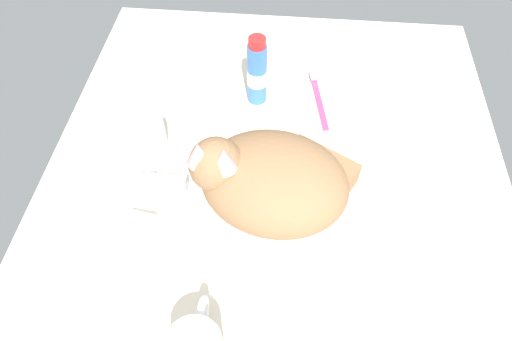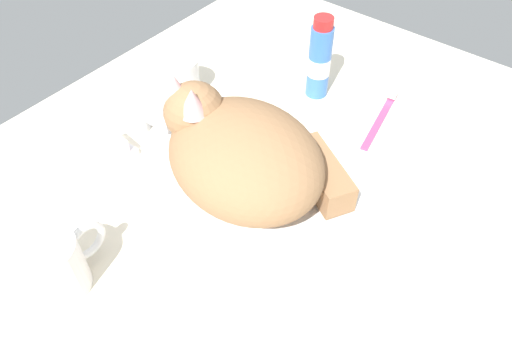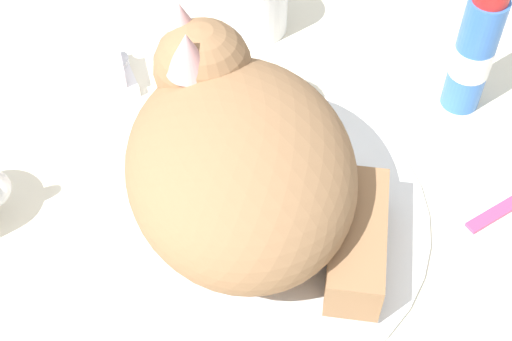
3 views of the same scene
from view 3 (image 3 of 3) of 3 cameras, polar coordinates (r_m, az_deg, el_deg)
ground_plane at (r=67.61cm, az=-1.09°, el=-4.30°), size 110.00×82.50×3.00cm
sink_basin at (r=66.04cm, az=-1.12°, el=-3.36°), size 33.74×33.74×0.83cm
faucet at (r=78.27cm, az=-6.85°, el=9.47°), size 13.78×10.13×5.83cm
cat at (r=61.15cm, az=-1.19°, el=1.13°), size 23.79×28.32×15.25cm
rinse_cup at (r=81.86cm, az=0.11°, el=12.95°), size 6.63×6.63×7.02cm
soap_dish at (r=78.49cm, az=-12.79°, el=6.61°), size 9.00×6.40×1.20cm
soap_bar at (r=77.36cm, az=-13.01°, el=7.49°), size 7.92×5.37×2.15cm
toothpaste_bottle at (r=73.77cm, az=16.61°, el=8.86°), size 3.91×3.91×14.71cm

